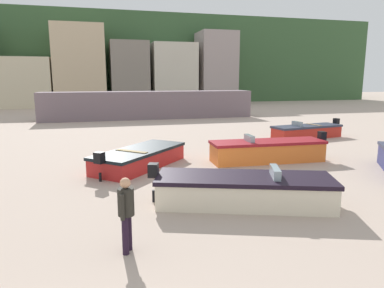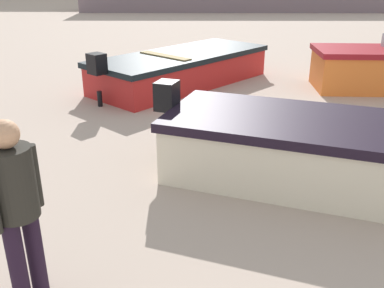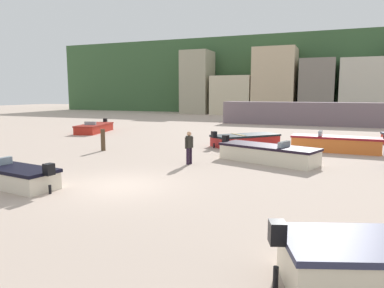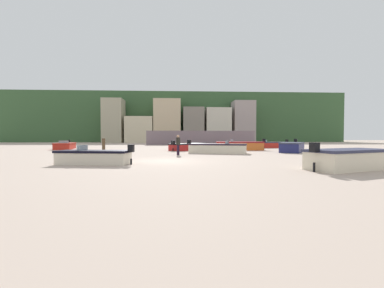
# 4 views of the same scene
# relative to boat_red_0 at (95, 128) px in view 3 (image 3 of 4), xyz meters

# --- Properties ---
(ground_plane) EXTENTS (160.00, 160.00, 0.00)m
(ground_plane) POSITION_rel_boat_red_0_xyz_m (12.47, -15.22, -0.38)
(ground_plane) COLOR #B49E8E
(headland_hill) EXTENTS (90.00, 32.00, 13.10)m
(headland_hill) POSITION_rel_boat_red_0_xyz_m (12.47, 50.78, 6.17)
(headland_hill) COLOR #385A34
(headland_hill) RESTS_ON ground
(harbor_pier) EXTENTS (19.06, 2.40, 2.48)m
(harbor_pier) POSITION_rel_boat_red_0_xyz_m (17.30, 14.78, 0.86)
(harbor_pier) COLOR slate
(harbor_pier) RESTS_ON ground
(townhouse_far_left) EXTENTS (4.65, 5.04, 10.42)m
(townhouse_far_left) POSITION_rel_boat_red_0_xyz_m (-2.21, 31.31, 4.83)
(townhouse_far_left) COLOR tan
(townhouse_far_left) RESTS_ON ground
(townhouse_left) EXTENTS (6.51, 5.27, 6.21)m
(townhouse_left) POSITION_rel_boat_red_0_xyz_m (4.01, 31.42, 2.73)
(townhouse_left) COLOR beige
(townhouse_left) RESTS_ON ground
(townhouse_centre_left) EXTENTS (6.39, 5.92, 10.40)m
(townhouse_centre_left) POSITION_rel_boat_red_0_xyz_m (10.67, 31.74, 4.82)
(townhouse_centre_left) COLOR #CEB690
(townhouse_centre_left) RESTS_ON ground
(townhouse_centre) EXTENTS (4.96, 5.56, 8.46)m
(townhouse_centre) POSITION_rel_boat_red_0_xyz_m (16.98, 31.57, 3.85)
(townhouse_centre) COLOR gray
(townhouse_centre) RESTS_ON ground
(townhouse_centre_right) EXTENTS (5.97, 5.83, 8.36)m
(townhouse_centre_right) POSITION_rel_boat_red_0_xyz_m (23.00, 31.70, 3.80)
(townhouse_centre_right) COLOR beige
(townhouse_centre_right) RESTS_ON ground
(boat_red_0) EXTENTS (2.86, 5.23, 1.06)m
(boat_red_0) POSITION_rel_boat_red_0_xyz_m (0.00, 0.00, 0.00)
(boat_red_0) COLOR #B4261A
(boat_red_0) RESTS_ON ground
(boat_cream_2) EXTENTS (5.32, 3.23, 1.17)m
(boat_cream_2) POSITION_rel_boat_red_0_xyz_m (16.81, -8.32, 0.06)
(boat_cream_2) COLOR beige
(boat_cream_2) RESTS_ON ground
(boat_orange_3) EXTENTS (5.32, 1.64, 1.25)m
(boat_orange_3) POSITION_rel_boat_red_0_xyz_m (19.96, -3.56, 0.10)
(boat_orange_3) COLOR orange
(boat_orange_3) RESTS_ON ground
(boat_cream_4) EXTENTS (4.20, 1.94, 1.07)m
(boat_cream_4) POSITION_rel_boat_red_0_xyz_m (8.81, -16.68, 0.01)
(boat_cream_4) COLOR beige
(boat_cream_4) RESTS_ON ground
(boat_red_7) EXTENTS (4.35, 4.53, 1.07)m
(boat_red_7) POSITION_rel_boat_red_0_xyz_m (14.40, -3.11, 0.00)
(boat_red_7) COLOR #B22120
(boat_red_7) RESTS_ON ground
(mooring_post_near_water) EXTENTS (0.27, 0.27, 1.32)m
(mooring_post_near_water) POSITION_rel_boat_red_0_xyz_m (6.89, -8.36, 0.28)
(mooring_post_near_water) COLOR #4D3926
(mooring_post_near_water) RESTS_ON ground
(beach_walker_foreground) EXTENTS (0.45, 0.52, 1.62)m
(beach_walker_foreground) POSITION_rel_boat_red_0_xyz_m (13.33, -10.32, 0.57)
(beach_walker_foreground) COLOR black
(beach_walker_foreground) RESTS_ON ground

